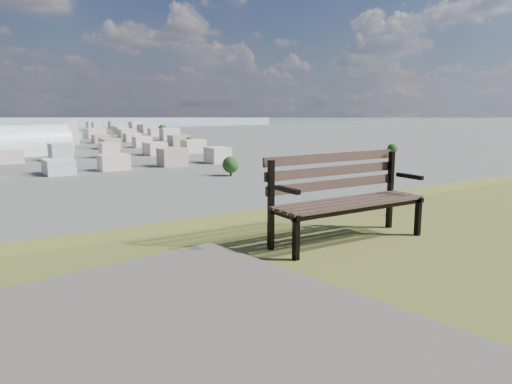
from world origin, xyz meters
TOP-DOWN VIEW (x-y plane):
  - park_bench at (0.90, 2.55)m, footprint 1.95×0.65m
  - gravel_patch at (-1.74, 0.77)m, footprint 3.51×4.58m
  - arena at (34.12, 285.04)m, footprint 53.07×31.25m

SIDE VIEW (x-z plane):
  - arena at x=34.12m, z-range -5.55..15.44m
  - gravel_patch at x=-1.74m, z-range 25.00..25.08m
  - park_bench at x=0.90m, z-range 25.07..26.08m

